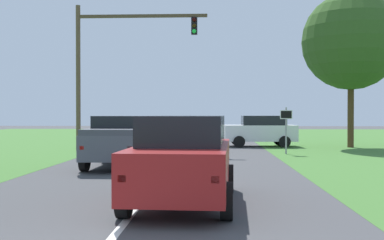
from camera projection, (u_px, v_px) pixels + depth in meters
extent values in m
plane|color=#424244|center=(165.00, 173.00, 16.13)|extent=(120.00, 120.00, 0.00)
cube|color=maroon|center=(184.00, 166.00, 10.61)|extent=(2.16, 5.03, 0.95)
cube|color=black|center=(185.00, 130.00, 10.84)|extent=(1.84, 3.14, 0.63)
cube|color=red|center=(122.00, 179.00, 8.24)|extent=(0.14, 0.07, 0.12)
cube|color=red|center=(215.00, 180.00, 8.10)|extent=(0.14, 0.07, 0.12)
cylinder|color=black|center=(152.00, 178.00, 12.23)|extent=(0.27, 0.73, 0.72)
cylinder|color=black|center=(229.00, 179.00, 12.05)|extent=(0.27, 0.73, 0.72)
cylinder|color=black|center=(124.00, 199.00, 9.17)|extent=(0.27, 0.73, 0.72)
cylinder|color=black|center=(227.00, 201.00, 9.00)|extent=(0.27, 0.73, 0.72)
cube|color=#4C515B|center=(121.00, 145.00, 17.99)|extent=(2.01, 4.85, 0.86)
cube|color=black|center=(120.00, 125.00, 17.74)|extent=(1.72, 1.87, 0.63)
cube|color=#41454E|center=(112.00, 132.00, 16.50)|extent=(1.85, 1.87, 0.20)
cube|color=red|center=(82.00, 148.00, 15.67)|extent=(0.14, 0.06, 0.12)
cube|color=red|center=(130.00, 148.00, 15.57)|extent=(0.14, 0.06, 0.12)
cylinder|color=black|center=(106.00, 153.00, 19.55)|extent=(0.25, 0.80, 0.80)
cylinder|color=black|center=(153.00, 153.00, 19.43)|extent=(0.25, 0.80, 0.80)
cylinder|color=black|center=(85.00, 160.00, 16.57)|extent=(0.25, 0.80, 0.80)
cylinder|color=black|center=(140.00, 160.00, 16.45)|extent=(0.25, 0.80, 0.80)
cylinder|color=brown|center=(78.00, 78.00, 25.88)|extent=(0.24, 0.24, 7.77)
cube|color=#4C3D2B|center=(142.00, 16.00, 25.68)|extent=(6.92, 0.16, 0.16)
cube|color=black|center=(194.00, 26.00, 25.57)|extent=(0.32, 0.28, 0.90)
sphere|color=black|center=(194.00, 20.00, 25.41)|extent=(0.22, 0.22, 0.22)
sphere|color=black|center=(194.00, 25.00, 25.42)|extent=(0.22, 0.22, 0.22)
sphere|color=#1ED83F|center=(194.00, 31.00, 25.42)|extent=(0.22, 0.22, 0.22)
cylinder|color=gray|center=(286.00, 131.00, 23.58)|extent=(0.08, 0.08, 2.29)
cube|color=white|center=(286.00, 115.00, 23.54)|extent=(0.60, 0.03, 0.44)
cube|color=black|center=(286.00, 115.00, 23.53)|extent=(0.52, 0.01, 0.36)
cylinder|color=#4C351E|center=(351.00, 113.00, 28.27)|extent=(0.36, 0.36, 4.08)
sphere|color=#30521F|center=(351.00, 41.00, 28.21)|extent=(5.69, 5.69, 5.69)
cube|color=silver|center=(260.00, 133.00, 29.07)|extent=(4.32, 2.07, 0.95)
cube|color=black|center=(263.00, 120.00, 29.06)|extent=(2.61, 1.78, 0.56)
cube|color=red|center=(224.00, 132.00, 29.90)|extent=(0.06, 0.14, 0.12)
cube|color=red|center=(226.00, 133.00, 28.31)|extent=(0.06, 0.14, 0.12)
cylinder|color=black|center=(279.00, 140.00, 30.03)|extent=(0.69, 0.25, 0.68)
cylinder|color=black|center=(285.00, 142.00, 28.09)|extent=(0.69, 0.25, 0.68)
cylinder|color=black|center=(237.00, 140.00, 30.07)|extent=(0.69, 0.25, 0.68)
cylinder|color=black|center=(239.00, 142.00, 28.13)|extent=(0.69, 0.25, 0.68)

